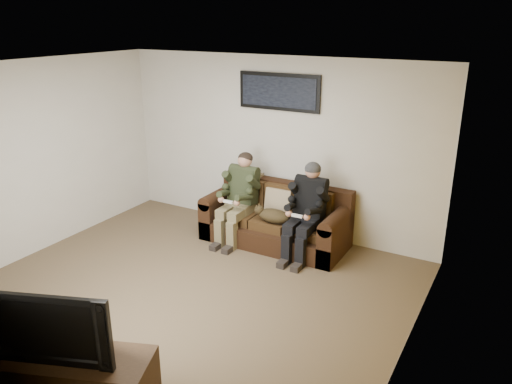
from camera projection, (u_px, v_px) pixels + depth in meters
The scene contains 15 objects.
floor at pixel (187, 293), 5.92m from camera, with size 5.00×5.00×0.00m, color brown.
ceiling at pixel (175, 69), 5.05m from camera, with size 5.00×5.00×0.00m, color silver.
wall_back at pixel (275, 146), 7.34m from camera, with size 5.00×5.00×0.00m, color beige.
wall_left at pixel (31, 160), 6.64m from camera, with size 4.50×4.50×0.00m, color beige.
wall_right at pixel (412, 236), 4.34m from camera, with size 4.50×4.50×0.00m, color beige.
accent_wall_right at pixel (411, 236), 4.34m from camera, with size 4.50×4.50×0.00m, color #AF7E11.
sofa at pixel (277, 221), 7.19m from camera, with size 2.05×0.89×0.84m.
throw_pillow at pixel (279, 202), 7.13m from camera, with size 0.39×0.11×0.37m, color tan.
throw_blanket at pixel (249, 175), 7.52m from camera, with size 0.42×0.21×0.07m, color gray.
person_left at pixel (239, 193), 7.17m from camera, with size 0.51×0.87×1.27m.
person_right at pixel (307, 206), 6.68m from camera, with size 0.51×0.86×1.27m.
cat at pixel (273, 215), 6.88m from camera, with size 0.66×0.26×0.24m.
framed_poster at pixel (279, 92), 7.01m from camera, with size 1.25×0.05×0.52m.
tv_stand at pixel (61, 379), 4.16m from camera, with size 1.55×0.50×0.49m, color #311F10.
television at pixel (52, 323), 3.97m from camera, with size 1.08×0.14×0.62m, color black.
Camera 1 is at (3.25, -4.12, 3.11)m, focal length 35.00 mm.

